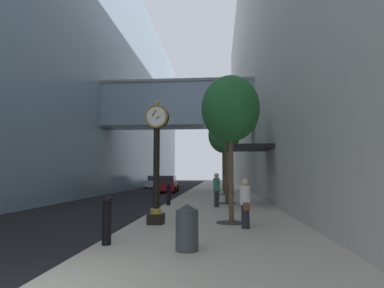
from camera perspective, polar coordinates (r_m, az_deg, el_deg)
The scene contains 18 objects.
ground_plane at distance 31.94m, azimuth -0.92°, elevation -8.39°, with size 110.00×110.00×0.00m, color black.
sidewalk_right at distance 34.78m, azimuth 4.55°, elevation -7.98°, with size 6.02×80.00×0.14m, color #ADA593.
building_block_left at distance 38.94m, azimuth -17.51°, elevation 10.72°, with size 22.20×80.00×24.65m.
building_block_right at distance 37.57m, azimuth 16.30°, elevation 14.25°, with size 9.00×80.00×28.30m.
street_clock at distance 11.75m, azimuth -6.12°, elevation -2.00°, with size 0.84×0.55×4.32m.
bollard_nearest at distance 8.65m, azimuth -14.38°, elevation -12.36°, with size 0.24×0.24×1.20m.
bollard_third at distance 15.12m, azimuth -6.00°, elevation -9.26°, with size 0.24×0.24×1.20m.
bollard_fourth at distance 18.41m, azimuth -4.06°, elevation -8.50°, with size 0.24×0.24×1.20m.
street_tree_near at distance 12.21m, azimuth 6.61°, elevation 5.89°, with size 2.11×2.11×5.30m.
street_tree_mid_near at distance 19.80m, azimuth 5.83°, elevation 5.24°, with size 2.65×2.65×6.81m.
street_tree_mid_far at distance 27.16m, azimuth 5.52°, elevation 1.49°, with size 2.55×2.55×6.30m.
street_tree_far at distance 34.64m, azimuth 5.33°, elevation 0.53°, with size 2.20×2.20×6.38m.
trash_bin at distance 7.80m, azimuth -0.87°, elevation -14.00°, with size 0.53×0.53×1.05m.
pedestrian_walking at distance 10.90m, azimuth 9.12°, elevation -9.83°, with size 0.38×0.48×1.59m.
pedestrian_by_clock at distance 17.45m, azimuth 4.24°, elevation -7.68°, with size 0.40×0.40×1.75m.
storefront_awning at distance 19.45m, azimuth 9.63°, elevation -0.83°, with size 2.40×3.60×3.30m.
car_white_near at distance 41.64m, azimuth -6.10°, elevation -6.52°, with size 2.17×4.38×1.56m.
car_red_mid at distance 33.06m, azimuth -4.31°, elevation -6.89°, with size 2.15×4.62×1.63m.
Camera 1 is at (3.09, -4.73, 1.90)m, focal length 31.09 mm.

